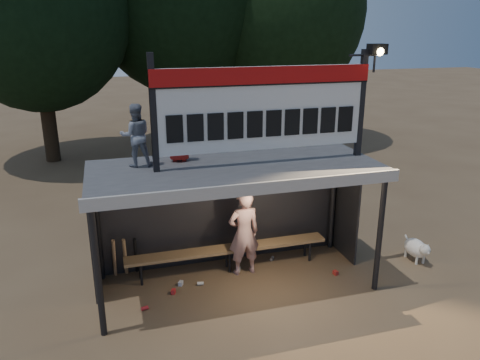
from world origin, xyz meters
name	(u,v)px	position (x,y,z in m)	size (l,w,h in m)	color
ground	(236,283)	(0.00, 0.00, 0.00)	(80.00, 80.00, 0.00)	brown
player	(244,233)	(0.26, 0.34, 0.85)	(0.62, 0.40, 1.69)	silver
child_a	(136,135)	(-1.62, 0.40, 2.85)	(0.52, 0.41, 1.07)	slate
child_b	(179,136)	(-0.88, 0.53, 2.77)	(0.44, 0.29, 0.90)	#A51E19
dugout_shelter	(232,186)	(0.00, 0.24, 1.85)	(5.10, 2.08, 2.32)	#3C3C3E
scoreboard_assembly	(267,105)	(0.56, -0.01, 3.32)	(4.10, 0.27, 1.99)	black
bench	(228,250)	(0.00, 0.55, 0.43)	(4.00, 0.35, 0.48)	olive
tree_right	(286,10)	(5.00, 10.50, 5.19)	(6.08, 6.08, 8.72)	black
dog	(417,248)	(3.80, -0.18, 0.28)	(0.36, 0.81, 0.49)	white
bats	(125,257)	(-1.96, 0.82, 0.43)	(0.48, 0.33, 0.84)	#A7784E
litter	(224,280)	(-0.20, 0.11, 0.04)	(3.79, 1.19, 0.08)	red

